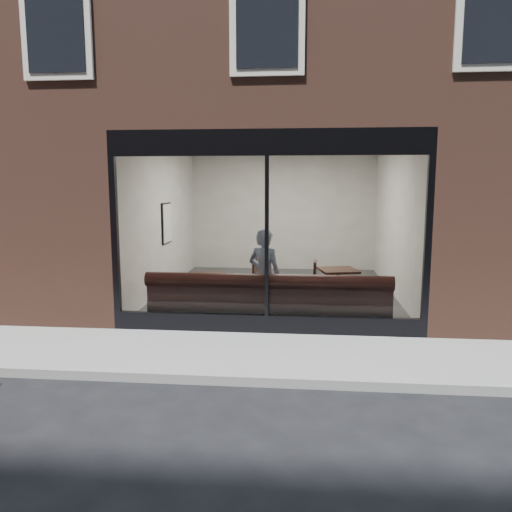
# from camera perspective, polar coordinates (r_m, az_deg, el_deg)

# --- Properties ---
(ground) EXTENTS (120.00, 120.00, 0.00)m
(ground) POSITION_cam_1_polar(r_m,az_deg,el_deg) (6.18, -0.26, -14.41)
(ground) COLOR black
(ground) RESTS_ON ground
(sidewalk_near) EXTENTS (40.00, 2.00, 0.01)m
(sidewalk_near) POSITION_cam_1_polar(r_m,az_deg,el_deg) (7.11, 0.56, -11.24)
(sidewalk_near) COLOR gray
(sidewalk_near) RESTS_ON ground
(kerb_near) EXTENTS (40.00, 0.10, 0.12)m
(kerb_near) POSITION_cam_1_polar(r_m,az_deg,el_deg) (6.12, -0.31, -14.07)
(kerb_near) COLOR gray
(kerb_near) RESTS_ON ground
(host_building_pier_left) EXTENTS (2.50, 12.00, 3.20)m
(host_building_pier_left) POSITION_cam_1_polar(r_m,az_deg,el_deg) (14.36, -12.08, 5.07)
(host_building_pier_left) COLOR brown
(host_building_pier_left) RESTS_ON ground
(host_building_pier_right) EXTENTS (2.50, 12.00, 3.20)m
(host_building_pier_right) POSITION_cam_1_polar(r_m,az_deg,el_deg) (14.06, 18.62, 4.74)
(host_building_pier_right) COLOR brown
(host_building_pier_right) RESTS_ON ground
(host_building_backfill) EXTENTS (5.00, 6.00, 3.20)m
(host_building_backfill) POSITION_cam_1_polar(r_m,az_deg,el_deg) (16.70, 3.55, 5.69)
(host_building_backfill) COLOR brown
(host_building_backfill) RESTS_ON ground
(cafe_floor) EXTENTS (6.00, 6.00, 0.00)m
(cafe_floor) POSITION_cam_1_polar(r_m,az_deg,el_deg) (10.95, 2.38, -4.12)
(cafe_floor) COLOR #2D2D30
(cafe_floor) RESTS_ON ground
(cafe_ceiling) EXTENTS (6.00, 6.00, 0.00)m
(cafe_ceiling) POSITION_cam_1_polar(r_m,az_deg,el_deg) (10.71, 2.48, 12.66)
(cafe_ceiling) COLOR white
(cafe_ceiling) RESTS_ON host_building_upper
(cafe_wall_back) EXTENTS (5.00, 0.00, 5.00)m
(cafe_wall_back) POSITION_cam_1_polar(r_m,az_deg,el_deg) (13.69, 3.11, 5.08)
(cafe_wall_back) COLOR beige
(cafe_wall_back) RESTS_ON ground
(cafe_wall_left) EXTENTS (0.00, 6.00, 6.00)m
(cafe_wall_left) POSITION_cam_1_polar(r_m,az_deg,el_deg) (11.13, -10.52, 4.18)
(cafe_wall_left) COLOR beige
(cafe_wall_left) RESTS_ON ground
(cafe_wall_right) EXTENTS (0.00, 6.00, 6.00)m
(cafe_wall_right) POSITION_cam_1_polar(r_m,az_deg,el_deg) (10.87, 15.68, 3.91)
(cafe_wall_right) COLOR beige
(cafe_wall_right) RESTS_ON ground
(storefront_kick) EXTENTS (5.00, 0.10, 0.30)m
(storefront_kick) POSITION_cam_1_polar(r_m,az_deg,el_deg) (8.06, 1.22, -7.77)
(storefront_kick) COLOR black
(storefront_kick) RESTS_ON ground
(storefront_header) EXTENTS (5.00, 0.10, 0.40)m
(storefront_header) POSITION_cam_1_polar(r_m,az_deg,el_deg) (7.76, 1.28, 12.87)
(storefront_header) COLOR black
(storefront_header) RESTS_ON host_building_upper
(storefront_mullion) EXTENTS (0.06, 0.10, 2.50)m
(storefront_mullion) POSITION_cam_1_polar(r_m,az_deg,el_deg) (7.79, 1.25, 2.17)
(storefront_mullion) COLOR black
(storefront_mullion) RESTS_ON storefront_kick
(storefront_glass) EXTENTS (4.80, 0.00, 4.80)m
(storefront_glass) POSITION_cam_1_polar(r_m,az_deg,el_deg) (7.76, 1.23, 2.14)
(storefront_glass) COLOR white
(storefront_glass) RESTS_ON storefront_kick
(banquette) EXTENTS (4.00, 0.55, 0.45)m
(banquette) POSITION_cam_1_polar(r_m,az_deg,el_deg) (8.43, 1.42, -6.53)
(banquette) COLOR #361413
(banquette) RESTS_ON cafe_floor
(person) EXTENTS (0.70, 0.59, 1.63)m
(person) POSITION_cam_1_polar(r_m,az_deg,el_deg) (8.53, 0.97, -2.29)
(person) COLOR #8EA3C4
(person) RESTS_ON cafe_floor
(cafe_table_left) EXTENTS (0.60, 0.60, 0.04)m
(cafe_table_left) POSITION_cam_1_polar(r_m,az_deg,el_deg) (9.03, -5.64, -2.20)
(cafe_table_left) COLOR black
(cafe_table_left) RESTS_ON cafe_floor
(cafe_table_right) EXTENTS (0.81, 0.81, 0.04)m
(cafe_table_right) POSITION_cam_1_polar(r_m,az_deg,el_deg) (9.62, 9.38, -1.62)
(cafe_table_right) COLOR black
(cafe_table_right) RESTS_ON cafe_floor
(cafe_chair_left) EXTENTS (0.47, 0.47, 0.04)m
(cafe_chair_left) POSITION_cam_1_polar(r_m,az_deg,el_deg) (10.14, -1.12, -3.86)
(cafe_chair_left) COLOR black
(cafe_chair_left) RESTS_ON cafe_floor
(cafe_chair_right) EXTENTS (0.39, 0.39, 0.03)m
(cafe_chair_right) POSITION_cam_1_polar(r_m,az_deg,el_deg) (9.47, 5.55, -4.79)
(cafe_chair_right) COLOR black
(cafe_chair_right) RESTS_ON cafe_floor
(wall_poster) EXTENTS (0.02, 0.63, 0.84)m
(wall_poster) POSITION_cam_1_polar(r_m,az_deg,el_deg) (11.27, -10.10, 3.72)
(wall_poster) COLOR white
(wall_poster) RESTS_ON cafe_wall_left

